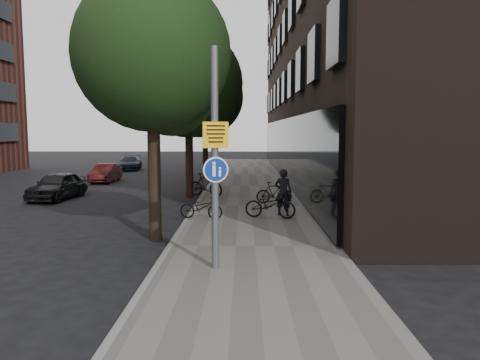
{
  "coord_description": "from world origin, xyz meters",
  "views": [
    {
      "loc": [
        -0.03,
        -8.77,
        3.18
      ],
      "look_at": [
        -0.13,
        2.14,
        2.0
      ],
      "focal_mm": 35.0,
      "sensor_mm": 36.0,
      "label": 1
    }
  ],
  "objects_px": {
    "pedestrian": "(283,192)",
    "parked_bike_facade_near": "(270,205)",
    "parked_car_near": "(58,186)",
    "signpost": "(215,158)"
  },
  "relations": [
    {
      "from": "signpost",
      "to": "pedestrian",
      "type": "bearing_deg",
      "value": 58.12
    },
    {
      "from": "parked_bike_facade_near",
      "to": "signpost",
      "type": "bearing_deg",
      "value": 179.74
    },
    {
      "from": "parked_bike_facade_near",
      "to": "parked_car_near",
      "type": "bearing_deg",
      "value": 75.75
    },
    {
      "from": "signpost",
      "to": "parked_car_near",
      "type": "relative_size",
      "value": 1.31
    },
    {
      "from": "pedestrian",
      "to": "parked_car_near",
      "type": "height_order",
      "value": "pedestrian"
    },
    {
      "from": "pedestrian",
      "to": "parked_bike_facade_near",
      "type": "xyz_separation_m",
      "value": [
        -0.49,
        -0.48,
        -0.37
      ]
    },
    {
      "from": "parked_bike_facade_near",
      "to": "parked_car_near",
      "type": "distance_m",
      "value": 10.79
    },
    {
      "from": "parked_car_near",
      "to": "pedestrian",
      "type": "bearing_deg",
      "value": -18.07
    },
    {
      "from": "pedestrian",
      "to": "parked_bike_facade_near",
      "type": "height_order",
      "value": "pedestrian"
    },
    {
      "from": "parked_car_near",
      "to": "signpost",
      "type": "bearing_deg",
      "value": -47.27
    }
  ]
}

